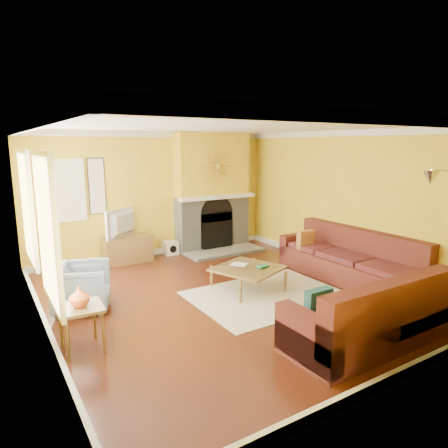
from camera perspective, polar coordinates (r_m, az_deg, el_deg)
floor at (r=6.64m, az=0.49°, el=-10.23°), size 5.50×6.00×0.02m
ceiling at (r=6.19m, az=0.53°, el=13.92°), size 5.50×6.00×0.02m
wall_back at (r=8.94m, az=-9.87°, el=4.18°), size 5.50×0.02×2.70m
wall_front at (r=4.12m, az=23.56°, el=-4.77°), size 5.50×0.02×2.70m
wall_left at (r=5.36m, az=-25.31°, el=-1.36°), size 0.02×6.00×2.70m
wall_right at (r=8.07m, az=17.34°, el=3.10°), size 0.02×6.00×2.70m
baseboard at (r=6.61m, az=0.49°, el=-9.67°), size 5.50×6.00×0.12m
crown_molding at (r=6.19m, az=0.53°, el=13.27°), size 5.50×6.00×0.12m
window_left_near at (r=6.62m, az=-26.41°, el=2.07°), size 0.06×1.22×1.72m
window_left_far at (r=4.75m, az=-24.12°, el=-0.90°), size 0.06×1.22×1.72m
window_back at (r=8.35m, az=-21.99°, el=4.43°), size 0.82×0.06×1.22m
wall_art at (r=8.49m, az=-17.70°, el=5.15°), size 0.34×0.04×1.14m
fireplace at (r=9.34m, az=-1.66°, el=4.63°), size 1.80×0.40×2.70m
mantel at (r=9.14m, az=-0.90°, el=3.87°), size 1.92×0.22×0.08m
hearth at (r=9.12m, az=0.12°, el=-3.97°), size 1.80×0.70×0.06m
sunburst at (r=9.09m, az=-0.95°, el=8.25°), size 0.70×0.04×0.70m
rug at (r=6.64m, az=6.22°, el=-10.12°), size 2.40×1.80×0.02m
sectional_sofa at (r=6.51m, az=13.29°, el=-6.68°), size 3.22×3.63×0.90m
coffee_table at (r=6.84m, az=3.40°, el=-7.74°), size 1.30×1.30×0.40m
media_console at (r=8.59m, az=-13.65°, el=-3.56°), size 1.00×0.45×0.55m
tv at (r=8.47m, az=-13.83°, el=0.17°), size 0.89×0.73×0.59m
subwoofer at (r=9.07m, az=-7.67°, el=-3.37°), size 0.30×0.30×0.30m
armchair at (r=6.33m, az=-19.60°, el=-8.48°), size 0.99×0.98×0.71m
side_table at (r=5.20m, az=-19.66°, el=-13.83°), size 0.53×0.53×0.55m
vase at (r=5.04m, az=-19.96°, el=-9.70°), size 0.29×0.29×0.25m
book at (r=6.78m, az=1.89°, el=-6.04°), size 0.32×0.33×0.03m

